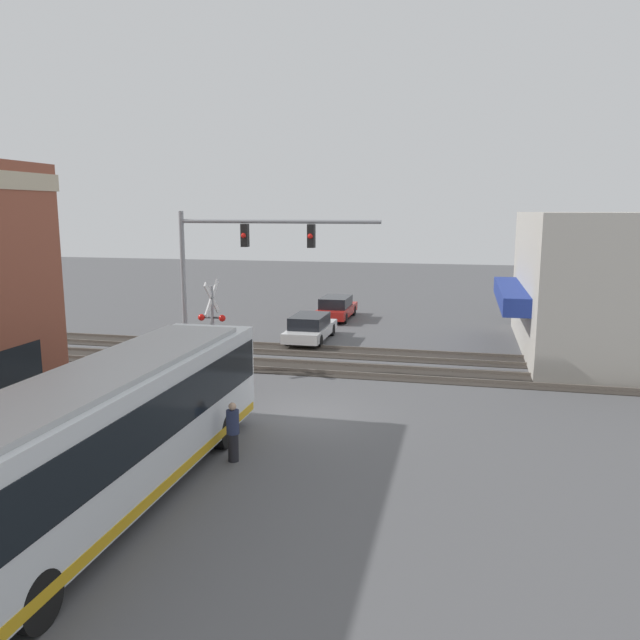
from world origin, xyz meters
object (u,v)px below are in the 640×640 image
pedestrian_near_bus (233,432)px  parked_car_white (310,328)px  parked_car_red (336,308)px  crossing_signal (212,318)px  city_bus (111,430)px

pedestrian_near_bus → parked_car_white: bearing=6.4°
parked_car_red → pedestrian_near_bus: (-22.15, -1.74, 0.16)m
parked_car_white → pedestrian_near_bus: (-15.52, -1.74, 0.17)m
parked_car_white → parked_car_red: (6.63, 0.00, 0.01)m
crossing_signal → pedestrian_near_bus: crossing_signal is taller
city_bus → parked_car_red: 25.09m
crossing_signal → parked_car_white: bearing=-18.3°
city_bus → parked_car_white: 18.47m
crossing_signal → city_bus: bearing=-168.4°
parked_car_white → pedestrian_near_bus: size_ratio=2.95×
crossing_signal → parked_car_white: (7.07, -2.34, -1.65)m
parked_car_white → parked_car_red: parked_car_red is taller
crossing_signal → parked_car_red: size_ratio=0.80×
city_bus → parked_car_white: bearing=-0.0°
pedestrian_near_bus → city_bus: bearing=149.3°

